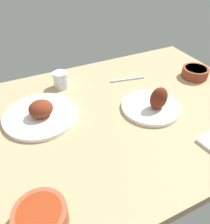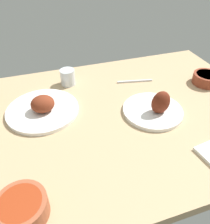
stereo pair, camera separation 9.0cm
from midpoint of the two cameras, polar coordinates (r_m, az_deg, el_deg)
The scene contains 7 objects.
dining_table at distance 93.04cm, azimuth -2.78°, elevation -2.03°, with size 140.00×90.00×4.00cm, color tan.
plate_near_viewer at distance 94.86cm, azimuth 9.30°, elevation 1.78°, with size 24.43×24.43×11.13cm.
plate_far_side at distance 94.70cm, azimuth -18.51°, elevation -0.46°, with size 29.39×29.39×8.24cm.
bowl_cream at distance 123.18cm, azimuth 19.76°, elevation 9.35°, with size 12.86×12.86×4.96cm.
bowl_sauce at distance 65.22cm, azimuth -20.07°, elevation -23.77°, with size 13.59×13.59×5.72cm.
water_tumbler at distance 110.32cm, azimuth -13.41°, elevation 7.79°, with size 6.97×6.97×7.63cm, color silver.
fork_loose at distance 114.66cm, azimuth 3.42°, elevation 8.11°, with size 17.50×0.90×0.80cm, color silver.
Camera 1 is at (30.40, 63.78, 62.70)cm, focal length 36.39 mm.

